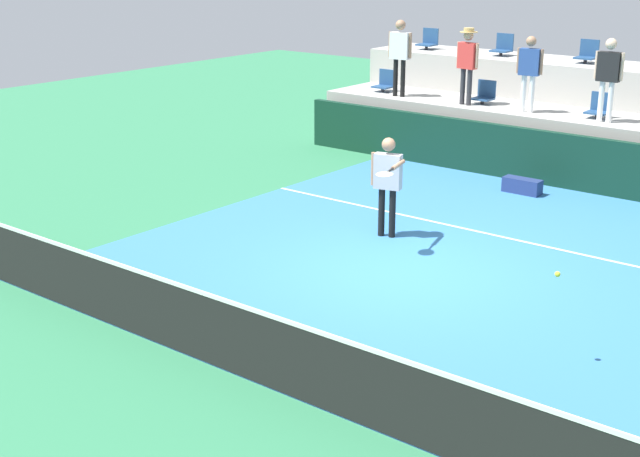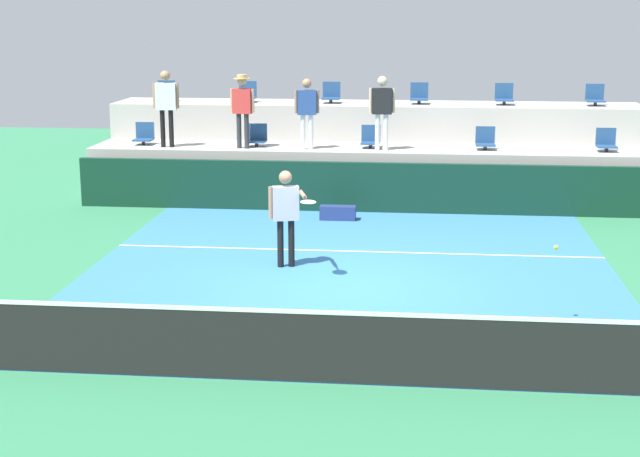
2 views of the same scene
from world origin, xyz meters
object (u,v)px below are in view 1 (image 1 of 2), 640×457
Objects in this scene: spectator_leaning_on_rail at (608,72)px; spectator_in_grey at (400,50)px; stadium_chair_upper_left at (503,47)px; stadium_chair_upper_mid_left at (587,53)px; stadium_chair_upper_far_left at (428,41)px; tennis_ball at (558,274)px; stadium_chair_lower_far_left at (385,82)px; tennis_player at (388,177)px; stadium_chair_lower_left at (485,94)px; equipment_bag at (522,186)px; spectator_in_white at (529,67)px; stadium_chair_lower_center at (599,107)px; spectator_with_hat at (467,58)px.

spectator_in_grey is at bearing -180.00° from spectator_leaning_on_rail.
stadium_chair_upper_mid_left is (2.11, 0.00, 0.00)m from stadium_chair_upper_left.
spectator_in_grey is at bearing -74.85° from stadium_chair_upper_far_left.
spectator_in_grey is 11.44m from tennis_ball.
stadium_chair_lower_far_left is at bearing 134.06° from tennis_ball.
stadium_chair_upper_mid_left is at bearing 121.81° from spectator_leaning_on_rail.
spectator_leaning_on_rail is at bearing 76.22° from tennis_player.
tennis_ball is at bearing -51.52° from stadium_chair_upper_far_left.
spectator_in_grey is (-2.04, -0.38, 0.86)m from stadium_chair_lower_left.
equipment_bag is (4.72, -3.94, -2.16)m from stadium_chair_upper_far_left.
spectator_in_grey reaches higher than equipment_bag.
stadium_chair_upper_far_left is 4.43m from spectator_in_white.
tennis_player is (-1.12, -6.04, -0.43)m from stadium_chair_lower_center.
stadium_chair_lower_far_left is 7.65× the size of tennis_ball.
stadium_chair_upper_far_left is 3.22m from spectator_with_hat.
tennis_ball is (4.50, -8.32, -1.07)m from spectator_in_white.
stadium_chair_lower_center is at bearing 75.09° from equipment_bag.
spectator_with_hat is 10.31m from tennis_ball.
stadium_chair_upper_mid_left is (-1.09, 1.80, 0.85)m from stadium_chair_lower_center.
stadium_chair_lower_far_left is 0.31× the size of spectator_with_hat.
stadium_chair_upper_left is (2.09, 0.00, 0.00)m from stadium_chair_upper_far_left.
stadium_chair_lower_left is 0.31× the size of tennis_player.
stadium_chair_lower_left reaches higher than tennis_ball.
stadium_chair_lower_center is at bearing -18.79° from stadium_chair_upper_far_left.
spectator_in_white reaches higher than stadium_chair_lower_center.
equipment_bag is (0.55, 3.90, -0.89)m from tennis_player.
tennis_ball is at bearing -47.00° from spectator_in_grey.
stadium_chair_lower_center is at bearing 0.00° from stadium_chair_lower_far_left.
equipment_bag is (4.13, -1.75, -2.17)m from spectator_in_grey.
equipment_bag is at bearing -23.02° from spectator_in_grey.
equipment_bag is (0.52, -3.94, -2.16)m from stadium_chair_upper_mid_left.
stadium_chair_lower_far_left is 1.00× the size of stadium_chair_upper_mid_left.
stadium_chair_lower_left is 1.00× the size of stadium_chair_lower_center.
stadium_chair_upper_far_left and stadium_chair_upper_left have the same top height.
stadium_chair_upper_mid_left reaches higher than equipment_bag.
stadium_chair_upper_mid_left is at bearing 111.55° from tennis_ball.
stadium_chair_lower_center reaches higher than equipment_bag.
tennis_ball is 0.09× the size of equipment_bag.
stadium_chair_upper_mid_left is at bearing 22.82° from stadium_chair_lower_far_left.
stadium_chair_upper_far_left is 0.32× the size of spectator_in_white.
equipment_bag is (-0.84, -1.75, -2.10)m from spectator_leaning_on_rail.
stadium_chair_upper_left and stadium_chair_upper_mid_left have the same top height.
spectator_in_white reaches higher than stadium_chair_lower_left.
stadium_chair_upper_left is 0.68× the size of equipment_bag.
tennis_player is at bearing -61.99° from stadium_chair_upper_far_left.
tennis_ball is at bearing -45.94° from stadium_chair_lower_far_left.
stadium_chair_lower_center is 0.30× the size of spectator_in_grey.
stadium_chair_lower_center is at bearing -58.86° from stadium_chair_upper_mid_left.
stadium_chair_lower_far_left is at bearing 180.00° from stadium_chair_lower_left.
stadium_chair_upper_left is at bearing 180.00° from stadium_chair_upper_mid_left.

